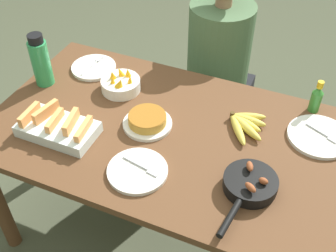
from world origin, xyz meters
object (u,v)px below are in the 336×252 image
object	(u,v)px
empty_plate_far_right	(319,136)
water_bottle	(41,61)
banana_bunch	(244,124)
fruit_bowl_mango	(121,84)
empty_plate_far_left	(138,171)
melon_tray	(58,127)
person_figure	(216,80)
empty_plate_near_front	(94,68)
frittata_plate_center	(148,120)
skillet	(249,185)
hot_sauce_bottle	(316,98)

from	to	relation	value
empty_plate_far_right	water_bottle	xyz separation A→B (m)	(-1.26, -0.13, 0.11)
banana_bunch	fruit_bowl_mango	distance (m)	0.60
banana_bunch	empty_plate_far_right	world-z (taller)	banana_bunch
banana_bunch	empty_plate_far_left	xyz separation A→B (m)	(-0.30, -0.41, -0.01)
water_bottle	melon_tray	bearing A→B (deg)	-46.35
melon_tray	water_bottle	world-z (taller)	water_bottle
melon_tray	fruit_bowl_mango	xyz separation A→B (m)	(0.10, 0.37, 0.00)
empty_plate_far_left	person_figure	xyz separation A→B (m)	(0.00, 0.99, -0.24)
empty_plate_near_front	empty_plate_far_right	size ratio (longest dim) A/B	0.85
empty_plate_near_front	frittata_plate_center	bearing A→B (deg)	-32.18
skillet	hot_sauce_bottle	size ratio (longest dim) A/B	2.33
melon_tray	frittata_plate_center	distance (m)	0.37
fruit_bowl_mango	hot_sauce_bottle	world-z (taller)	hot_sauce_bottle
empty_plate_far_left	water_bottle	bearing A→B (deg)	152.88
empty_plate_far_left	fruit_bowl_mango	distance (m)	0.53
melon_tray	empty_plate_far_right	xyz separation A→B (m)	(1.00, 0.40, -0.03)
water_bottle	fruit_bowl_mango	bearing A→B (deg)	14.43
banana_bunch	person_figure	xyz separation A→B (m)	(-0.30, 0.58, -0.25)
empty_plate_far_right	person_figure	distance (m)	0.83
melon_tray	empty_plate_far_left	bearing A→B (deg)	-9.17
water_bottle	skillet	bearing A→B (deg)	-13.28
melon_tray	empty_plate_far_right	distance (m)	1.08
empty_plate_far_left	empty_plate_far_right	bearing A→B (deg)	37.67
empty_plate_far_right	hot_sauce_bottle	bearing A→B (deg)	106.38
skillet	water_bottle	distance (m)	1.10
frittata_plate_center	empty_plate_far_right	size ratio (longest dim) A/B	0.81
water_bottle	person_figure	xyz separation A→B (m)	(0.66, 0.65, -0.35)
banana_bunch	skillet	size ratio (longest dim) A/B	0.63
melon_tray	frittata_plate_center	bearing A→B (deg)	31.38
empty_plate_near_front	water_bottle	distance (m)	0.27
water_bottle	hot_sauce_bottle	bearing A→B (deg)	13.87
water_bottle	hot_sauce_bottle	world-z (taller)	water_bottle
empty_plate_far_left	hot_sauce_bottle	size ratio (longest dim) A/B	1.49
melon_tray	hot_sauce_bottle	world-z (taller)	hot_sauce_bottle
fruit_bowl_mango	water_bottle	xyz separation A→B (m)	(-0.36, -0.09, 0.09)
empty_plate_far_right	empty_plate_far_left	bearing A→B (deg)	-142.33
melon_tray	empty_plate_near_front	world-z (taller)	melon_tray
banana_bunch	melon_tray	size ratio (longest dim) A/B	0.71
person_figure	empty_plate_near_front	bearing A→B (deg)	-137.91
banana_bunch	frittata_plate_center	distance (m)	0.41
skillet	person_figure	world-z (taller)	person_figure
skillet	fruit_bowl_mango	xyz separation A→B (m)	(-0.71, 0.35, 0.01)
skillet	fruit_bowl_mango	bearing A→B (deg)	-108.86
skillet	person_figure	distance (m)	1.02
empty_plate_near_front	fruit_bowl_mango	size ratio (longest dim) A/B	1.21
frittata_plate_center	banana_bunch	bearing A→B (deg)	21.57
melon_tray	person_figure	size ratio (longest dim) A/B	0.27
banana_bunch	empty_plate_far_right	xyz separation A→B (m)	(0.30, 0.06, -0.01)
frittata_plate_center	person_figure	bearing A→B (deg)	83.49
fruit_bowl_mango	empty_plate_near_front	bearing A→B (deg)	154.82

